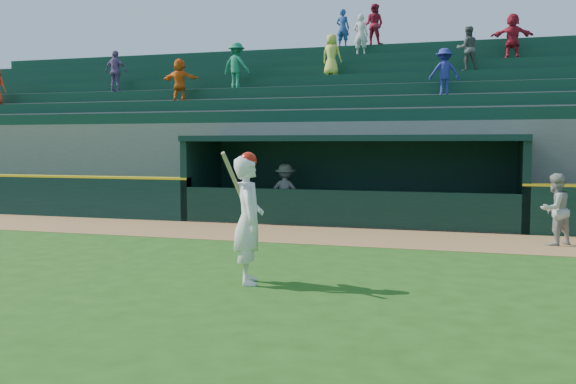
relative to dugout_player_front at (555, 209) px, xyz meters
name	(u,v)px	position (x,y,z in m)	size (l,w,h in m)	color
ground	(260,275)	(-5.11, -4.92, -0.79)	(120.00, 120.00, 0.00)	#214D13
warning_track	(328,235)	(-5.11, -0.02, -0.79)	(40.00, 3.00, 0.01)	olive
dugout_player_front	(555,209)	(0.00, 0.00, 0.00)	(0.77, 0.60, 1.58)	#A1A19C
dugout_player_inside	(285,192)	(-7.13, 2.98, 0.03)	(1.06, 0.61, 1.64)	gray
dugout	(353,174)	(-5.11, 3.09, 0.57)	(9.40, 2.80, 2.46)	slate
stands	(379,139)	(-5.12, 7.65, 1.61)	(34.50, 6.25, 7.54)	slate
batter_at_plate	(248,218)	(-5.06, -5.60, 0.25)	(0.74, 0.91, 2.11)	white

